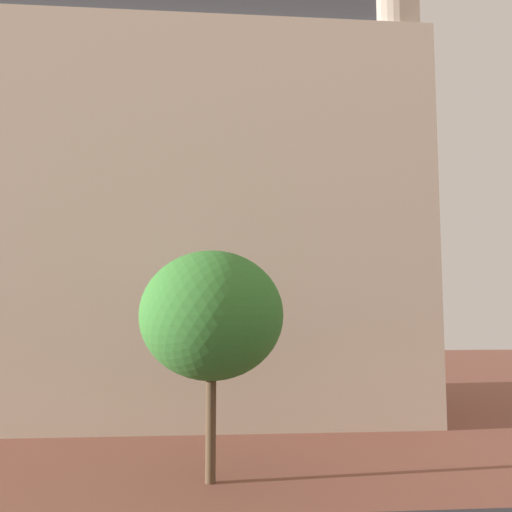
% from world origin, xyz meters
% --- Properties ---
extents(landmark_building, '(26.63, 11.90, 35.75)m').
position_xyz_m(landmark_building, '(-4.01, 27.17, 11.20)').
color(landmark_building, beige).
rests_on(landmark_building, ground_plane).
extents(tree_curb_far, '(4.25, 4.25, 6.72)m').
position_xyz_m(tree_curb_far, '(-0.60, 15.18, 4.79)').
color(tree_curb_far, brown).
rests_on(tree_curb_far, ground_plane).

